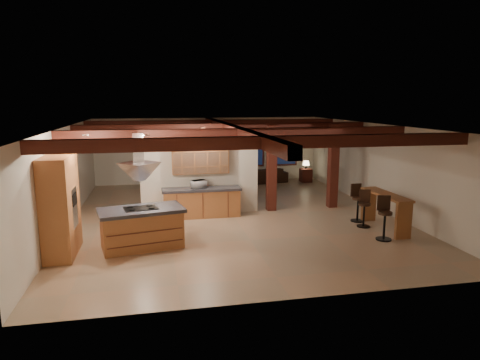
# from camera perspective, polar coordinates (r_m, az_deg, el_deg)

# --- Properties ---
(ground) EXTENTS (12.00, 12.00, 0.00)m
(ground) POSITION_cam_1_polar(r_m,az_deg,el_deg) (13.85, -0.90, -4.80)
(ground) COLOR tan
(ground) RESTS_ON ground
(room_walls) EXTENTS (12.00, 12.00, 12.00)m
(room_walls) POSITION_cam_1_polar(r_m,az_deg,el_deg) (13.48, -0.92, 2.51)
(room_walls) COLOR beige
(room_walls) RESTS_ON ground
(ceiling_beams) EXTENTS (10.00, 12.00, 0.28)m
(ceiling_beams) POSITION_cam_1_polar(r_m,az_deg,el_deg) (13.38, -0.93, 6.67)
(ceiling_beams) COLOR #421610
(ceiling_beams) RESTS_ON room_walls
(timber_posts) EXTENTS (2.50, 0.30, 2.90)m
(timber_posts) POSITION_cam_1_polar(r_m,az_deg,el_deg) (14.62, 8.41, 2.97)
(timber_posts) COLOR #421610
(timber_posts) RESTS_ON ground
(partition_wall) EXTENTS (3.80, 0.18, 2.20)m
(partition_wall) POSITION_cam_1_polar(r_m,az_deg,el_deg) (13.94, -5.33, -0.10)
(partition_wall) COLOR beige
(partition_wall) RESTS_ON ground
(pantry_cabinet) EXTENTS (0.67, 1.60, 2.40)m
(pantry_cabinet) POSITION_cam_1_polar(r_m,az_deg,el_deg) (11.04, -22.81, -3.22)
(pantry_cabinet) COLOR #9A5D31
(pantry_cabinet) RESTS_ON ground
(back_counter) EXTENTS (2.50, 0.66, 0.94)m
(back_counter) POSITION_cam_1_polar(r_m,az_deg,el_deg) (13.69, -5.11, -2.97)
(back_counter) COLOR #9A5D31
(back_counter) RESTS_ON ground
(upper_display_cabinet) EXTENTS (1.80, 0.36, 0.95)m
(upper_display_cabinet) POSITION_cam_1_polar(r_m,az_deg,el_deg) (13.64, -5.30, 2.85)
(upper_display_cabinet) COLOR #9A5D31
(upper_display_cabinet) RESTS_ON partition_wall
(range_hood) EXTENTS (1.10, 1.10, 1.40)m
(range_hood) POSITION_cam_1_polar(r_m,az_deg,el_deg) (10.82, -13.24, 0.23)
(range_hood) COLOR silver
(range_hood) RESTS_ON room_walls
(back_windows) EXTENTS (2.70, 0.07, 1.70)m
(back_windows) POSITION_cam_1_polar(r_m,az_deg,el_deg) (19.88, 3.91, 4.30)
(back_windows) COLOR #421610
(back_windows) RESTS_ON room_walls
(framed_art) EXTENTS (0.65, 0.05, 0.85)m
(framed_art) POSITION_cam_1_polar(r_m,az_deg,el_deg) (19.19, -8.61, 4.57)
(framed_art) COLOR #421610
(framed_art) RESTS_ON room_walls
(recessed_cans) EXTENTS (3.16, 2.46, 0.03)m
(recessed_cans) POSITION_cam_1_polar(r_m,az_deg,el_deg) (11.22, -11.99, 6.24)
(recessed_cans) COLOR silver
(recessed_cans) RESTS_ON room_walls
(kitchen_island) EXTENTS (2.25, 1.50, 1.03)m
(kitchen_island) POSITION_cam_1_polar(r_m,az_deg,el_deg) (11.12, -12.96, -6.20)
(kitchen_island) COLOR #9A5D31
(kitchen_island) RESTS_ON ground
(dining_table) EXTENTS (2.13, 1.59, 0.67)m
(dining_table) POSITION_cam_1_polar(r_m,az_deg,el_deg) (16.23, -1.50, -1.28)
(dining_table) COLOR #3F1D0F
(dining_table) RESTS_ON ground
(sofa) EXTENTS (2.37, 1.27, 0.66)m
(sofa) POSITION_cam_1_polar(r_m,az_deg,el_deg) (19.32, 2.94, 0.61)
(sofa) COLOR black
(sofa) RESTS_ON ground
(microwave) EXTENTS (0.53, 0.44, 0.25)m
(microwave) POSITION_cam_1_polar(r_m,az_deg,el_deg) (13.56, -5.52, -0.56)
(microwave) COLOR #B8B8BD
(microwave) RESTS_ON back_counter
(bar_counter) EXTENTS (0.56, 2.02, 1.06)m
(bar_counter) POSITION_cam_1_polar(r_m,az_deg,el_deg) (12.96, 18.81, -3.21)
(bar_counter) COLOR #9A5D31
(bar_counter) RESTS_ON ground
(side_table) EXTENTS (0.48, 0.48, 0.60)m
(side_table) POSITION_cam_1_polar(r_m,az_deg,el_deg) (19.71, 8.76, 0.62)
(side_table) COLOR #421610
(side_table) RESTS_ON ground
(table_lamp) EXTENTS (0.31, 0.31, 0.37)m
(table_lamp) POSITION_cam_1_polar(r_m,az_deg,el_deg) (19.62, 8.80, 2.23)
(table_lamp) COLOR black
(table_lamp) RESTS_ON side_table
(bar_stool_a) EXTENTS (0.42, 0.44, 1.18)m
(bar_stool_a) POSITION_cam_1_polar(r_m,az_deg,el_deg) (12.04, 18.69, -4.80)
(bar_stool_a) COLOR black
(bar_stool_a) RESTS_ON ground
(bar_stool_b) EXTENTS (0.41, 0.42, 1.09)m
(bar_stool_b) POSITION_cam_1_polar(r_m,az_deg,el_deg) (13.09, 16.23, -3.64)
(bar_stool_b) COLOR black
(bar_stool_b) RESTS_ON ground
(bar_stool_c) EXTENTS (0.40, 0.40, 1.15)m
(bar_stool_c) POSITION_cam_1_polar(r_m,az_deg,el_deg) (13.62, 15.38, -2.92)
(bar_stool_c) COLOR black
(bar_stool_c) RESTS_ON ground
(dining_chairs) EXTENTS (1.87, 1.87, 1.15)m
(dining_chairs) POSITION_cam_1_polar(r_m,az_deg,el_deg) (16.18, -1.50, -0.41)
(dining_chairs) COLOR #421610
(dining_chairs) RESTS_ON ground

